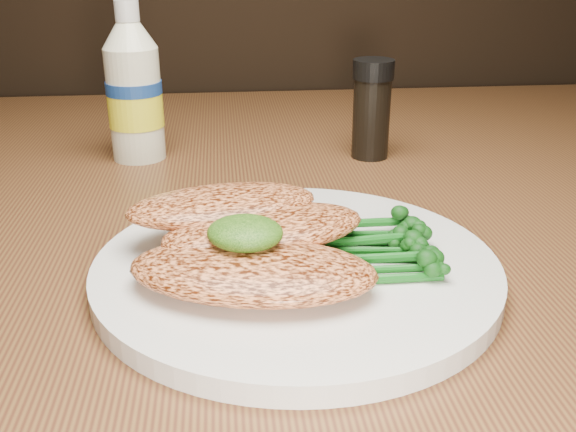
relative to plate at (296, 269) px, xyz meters
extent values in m
cylinder|color=white|center=(0.00, 0.00, 0.00)|extent=(0.29, 0.29, 0.02)
ellipsoid|color=#F5894E|center=(-0.03, -0.04, 0.02)|extent=(0.18, 0.12, 0.03)
ellipsoid|color=#F5894E|center=(-0.02, 0.01, 0.03)|extent=(0.16, 0.11, 0.02)
ellipsoid|color=#F5894E|center=(-0.05, 0.04, 0.04)|extent=(0.16, 0.10, 0.02)
ellipsoid|color=#103808|center=(-0.04, -0.02, 0.04)|extent=(0.06, 0.06, 0.02)
camera|label=1|loc=(-0.05, -0.42, 0.22)|focal=41.18mm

